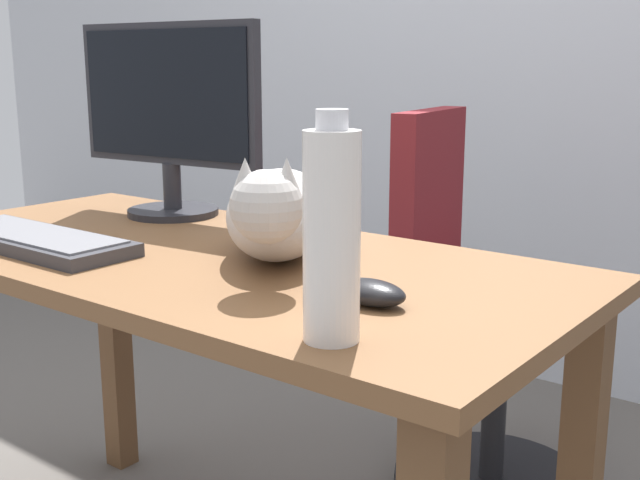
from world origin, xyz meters
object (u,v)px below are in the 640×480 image
office_chair (478,331)px  keyboard (34,240)px  computer_mouse (370,292)px  cat (279,212)px  water_bottle (332,235)px  monitor (169,112)px

office_chair → keyboard: size_ratio=2.15×
keyboard → computer_mouse: size_ratio=4.00×
cat → keyboard: bearing=-153.3°
computer_mouse → water_bottle: size_ratio=0.39×
keyboard → cat: size_ratio=0.85×
monitor → keyboard: size_ratio=1.09×
keyboard → cat: 0.47m
computer_mouse → keyboard: bearing=-173.2°
office_chair → keyboard: bearing=-117.8°
keyboard → computer_mouse: computer_mouse is taller
office_chair → cat: office_chair is taller
monitor → cat: size_ratio=0.93×
cat → water_bottle: size_ratio=1.86×
monitor → keyboard: bearing=-85.0°
monitor → computer_mouse: bearing=-21.6°
monitor → computer_mouse: monitor is taller
office_chair → monitor: bearing=-133.9°
monitor → office_chair: bearing=46.1°
cat → computer_mouse: 0.31m
office_chair → monitor: (-0.50, -0.52, 0.54)m
office_chair → monitor: 0.90m
office_chair → keyboard: 1.05m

